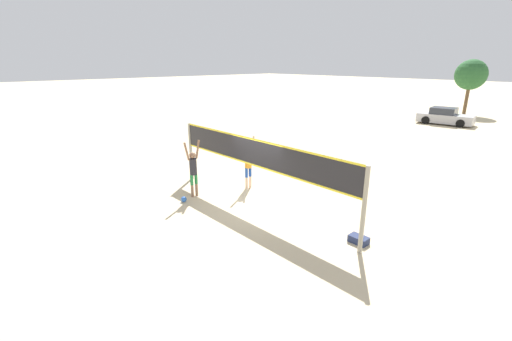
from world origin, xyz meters
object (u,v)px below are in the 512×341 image
Objects in this scene: player_spiker at (193,168)px; volleyball at (184,199)px; gear_bag at (359,240)px; player_blocker at (248,161)px; parked_car_mid at (445,117)px; tree_left_cluster at (471,75)px; volleyball_net at (256,159)px.

volleyball is at bearing -160.66° from player_spiker.
player_spiker reaches higher than gear_bag.
volleyball is (-0.51, -2.81, -1.04)m from player_blocker.
tree_left_cluster reaches higher than parked_car_mid.
volleyball_net reaches higher than parked_car_mid.
parked_car_mid is (0.51, 24.46, -0.56)m from player_spiker.
volleyball_net is at bearing 56.57° from player_blocker.
gear_bag is (6.36, 1.52, -1.07)m from player_spiker.
tree_left_cluster is at bearing -178.05° from player_blocker.
volleyball_net is 15.72× the size of gear_bag.
player_spiker is at bearing -155.65° from volleyball_net.
volleyball is at bearing -10.39° from player_blocker.
volleyball_net reaches higher than volleyball.
player_spiker is 1.26m from volleyball.
volleyball_net reaches higher than gear_bag.
gear_bag is at bearing 19.25° from volleyball.
volleyball_net is 40.30× the size of volleyball.
gear_bag is at bearing -77.70° from tree_left_cluster.
gear_bag is at bearing 83.28° from player_blocker.
gear_bag is at bearing -83.37° from parked_car_mid.
player_spiker is at bearing -98.87° from parked_car_mid.
gear_bag is (6.14, 2.14, -0.00)m from volleyball.
player_spiker is 2.30m from player_blocker.
volleyball_net is 23.48m from parked_car_mid.
volleyball is at bearing -141.80° from volleyball_net.
tree_left_cluster is (-0.50, 32.59, 3.69)m from volleyball.
player_spiker is 1.02× the size of player_blocker.
volleyball_net is at bearing -65.65° from player_spiker.
tree_left_cluster is (-1.02, 29.78, 2.65)m from player_blocker.
parked_car_mid is at bearing 94.60° from volleyball_net.
volleyball_net is at bearing 38.20° from volleyball.
player_spiker is 32.07m from tree_left_cluster.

